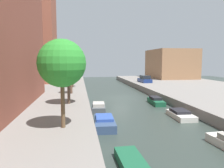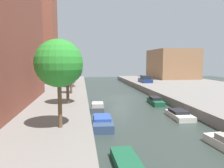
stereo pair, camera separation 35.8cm
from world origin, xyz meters
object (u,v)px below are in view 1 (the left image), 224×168
Objects in this scene: street_tree_2 at (71,70)px; parked_car at (145,79)px; street_tree_3 at (72,62)px; street_tree_0 at (62,64)px; moored_boat_right_1 at (181,114)px; moored_boat_right_2 at (156,101)px; street_tree_4 at (74,66)px; low_block_right at (171,64)px; moored_boat_left_2 at (99,107)px; apartment_tower_far at (29,18)px; street_tree_1 at (68,68)px; moored_boat_left_1 at (105,122)px; street_tree_5 at (74,62)px; moored_boat_left_0 at (133,166)px.

street_tree_2 reaches higher than parked_car.
parked_car is at bearing 23.90° from street_tree_3.
parked_car is (14.82, 29.06, -3.68)m from street_tree_0.
moored_boat_right_1 is 6.68m from moored_boat_right_2.
street_tree_4 is at bearing 90.00° from street_tree_0.
moored_boat_right_2 is (-14.43, -28.05, -4.34)m from low_block_right.
moored_boat_left_2 is 0.85× the size of moored_boat_right_2.
street_tree_0 reaches higher than street_tree_3.
apartment_tower_far reaches higher than street_tree_1.
moored_boat_left_1 is 11.36m from moored_boat_right_2.
street_tree_1 is 1.37× the size of moored_boat_right_2.
street_tree_0 is at bearing -122.58° from low_block_right.
parked_car is 28.74m from moored_boat_left_1.
street_tree_4 is at bearing 98.19° from moored_boat_left_2.
moored_boat_left_2 is at bearing -159.67° from moored_boat_right_2.
moored_boat_left_1 is (3.12, -5.35, -4.34)m from street_tree_1.
street_tree_5 reaches higher than moored_boat_right_2.
moored_boat_left_1 is at bearing -90.13° from moored_boat_left_2.
parked_car is 24.83m from moored_boat_right_1.
street_tree_1 is (-25.14, -31.16, 0.00)m from low_block_right.
moored_boat_right_1 is (10.73, 4.61, -4.97)m from street_tree_0.
street_tree_5 reaches higher than street_tree_4.
apartment_tower_far reaches higher than low_block_right.
moored_boat_right_1 is at bearing -89.85° from moored_boat_right_2.
moored_boat_left_2 is (3.13, -14.01, -4.82)m from street_tree_3.
apartment_tower_far is 4.59× the size of street_tree_3.
street_tree_5 is at bearing 94.92° from moored_boat_left_0.
low_block_right is 3.56× the size of moored_boat_right_1.
moored_boat_left_2 is at bearing -63.52° from apartment_tower_far.
street_tree_1 is 1.42× the size of moored_boat_left_0.
street_tree_1 is at bearing -90.00° from street_tree_4.
street_tree_0 is 7.65m from moored_boat_left_0.
apartment_tower_far is at bearing 109.98° from street_tree_1.
street_tree_0 is 12.69m from moored_boat_right_1.
street_tree_2 is 1.29× the size of moored_boat_left_2.
moored_boat_left_1 is at bearing -83.51° from street_tree_4.
street_tree_4 reaches higher than moored_boat_left_1.
low_block_right is 37.87m from moored_boat_right_1.
parked_car is at bearing 62.98° from street_tree_0.
apartment_tower_far is 6.83× the size of moored_boat_right_2.
street_tree_0 is 6.47m from moored_boat_left_1.
parked_car is (23.68, -3.50, -12.71)m from apartment_tower_far.
street_tree_1 is at bearing -90.00° from street_tree_5.
moored_boat_left_0 is at bearing -71.24° from apartment_tower_far.
apartment_tower_far is 32.09m from moored_boat_right_2.
street_tree_4 is at bearing 90.00° from street_tree_2.
street_tree_3 is (0.00, 22.49, -0.05)m from street_tree_0.
street_tree_5 is 1.65× the size of moored_boat_left_2.
apartment_tower_far reaches higher than street_tree_2.
street_tree_5 is 17.98m from parked_car.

